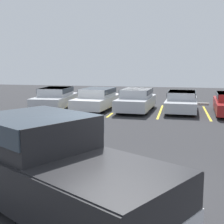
% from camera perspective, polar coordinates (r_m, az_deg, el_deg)
% --- Properties ---
extents(ground_plane, '(60.00, 60.00, 0.00)m').
position_cam_1_polar(ground_plane, '(7.10, 2.69, -14.56)').
color(ground_plane, '#2D2D30').
extents(stall_stripe_a, '(0.12, 5.29, 0.01)m').
position_cam_1_polar(stall_stripe_a, '(20.45, -13.66, 0.84)').
color(stall_stripe_a, yellow).
rests_on(stall_stripe_a, ground_plane).
extents(stall_stripe_b, '(0.12, 5.29, 0.01)m').
position_cam_1_polar(stall_stripe_b, '(19.46, -6.71, 0.63)').
color(stall_stripe_b, yellow).
rests_on(stall_stripe_b, ground_plane).
extents(stall_stripe_c, '(0.12, 5.29, 0.01)m').
position_cam_1_polar(stall_stripe_c, '(18.79, 0.85, 0.39)').
color(stall_stripe_c, yellow).
rests_on(stall_stripe_c, ground_plane).
extents(stall_stripe_d, '(0.12, 5.29, 0.01)m').
position_cam_1_polar(stall_stripe_d, '(18.46, 8.83, 0.12)').
color(stall_stripe_d, yellow).
rests_on(stall_stripe_d, ground_plane).
extents(stall_stripe_e, '(0.12, 5.29, 0.01)m').
position_cam_1_polar(stall_stripe_e, '(18.50, 16.94, -0.15)').
color(stall_stripe_e, yellow).
rests_on(stall_stripe_e, ground_plane).
extents(pickup_truck, '(5.96, 4.64, 1.82)m').
position_cam_1_polar(pickup_truck, '(6.30, -12.29, -9.07)').
color(pickup_truck, black).
rests_on(pickup_truck, ground_plane).
extents(parked_sedan_a, '(2.04, 4.48, 1.29)m').
position_cam_1_polar(parked_sedan_a, '(19.69, -10.25, 2.65)').
color(parked_sedan_a, '#B7BABF').
rests_on(parked_sedan_a, ground_plane).
extents(parked_sedan_b, '(2.18, 4.76, 1.27)m').
position_cam_1_polar(parked_sedan_b, '(19.12, -2.66, 2.58)').
color(parked_sedan_b, silver).
rests_on(parked_sedan_b, ground_plane).
extents(parked_sedan_c, '(2.03, 4.36, 1.30)m').
position_cam_1_polar(parked_sedan_c, '(18.35, 4.48, 2.31)').
color(parked_sedan_c, '#B7BABF').
rests_on(parked_sedan_c, ground_plane).
extents(parked_sedan_d, '(1.89, 4.41, 1.17)m').
position_cam_1_polar(parked_sedan_d, '(18.57, 12.60, 2.01)').
color(parked_sedan_d, '#B7BABF').
rests_on(parked_sedan_d, ground_plane).
extents(wheel_stop_curb, '(1.94, 0.20, 0.14)m').
position_cam_1_polar(wheel_stop_curb, '(21.81, 14.75, 1.48)').
color(wheel_stop_curb, '#B7B2A8').
rests_on(wheel_stop_curb, ground_plane).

